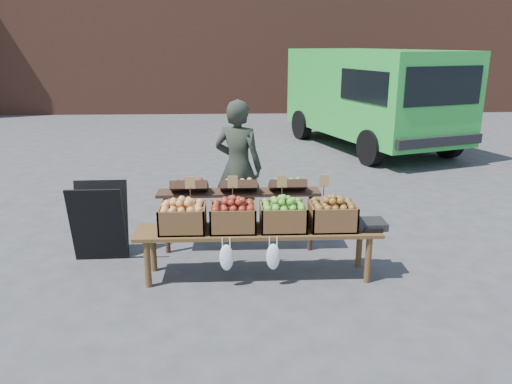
{
  "coord_description": "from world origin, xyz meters",
  "views": [
    {
      "loc": [
        -0.09,
        -5.58,
        2.55
      ],
      "look_at": [
        0.17,
        0.07,
        0.85
      ],
      "focal_mm": 35.0,
      "sensor_mm": 36.0,
      "label": 1
    }
  ],
  "objects_px": {
    "chalkboard_sign": "(100,222)",
    "crate_golden_apples": "(183,218)",
    "delivery_van": "(371,100)",
    "crate_russet_pears": "(233,218)",
    "display_bench": "(258,253)",
    "crate_red_apples": "(283,217)",
    "vendor": "(238,167)",
    "crate_green_apples": "(333,216)",
    "back_table": "(239,212)",
    "weighing_scale": "(370,224)"
  },
  "relations": [
    {
      "from": "vendor",
      "to": "crate_green_apples",
      "type": "height_order",
      "value": "vendor"
    },
    {
      "from": "crate_red_apples",
      "to": "crate_green_apples",
      "type": "bearing_deg",
      "value": 0.0
    },
    {
      "from": "back_table",
      "to": "weighing_scale",
      "type": "bearing_deg",
      "value": -26.37
    },
    {
      "from": "display_bench",
      "to": "crate_red_apples",
      "type": "distance_m",
      "value": 0.51
    },
    {
      "from": "vendor",
      "to": "crate_russet_pears",
      "type": "relative_size",
      "value": 3.67
    },
    {
      "from": "chalkboard_sign",
      "to": "crate_green_apples",
      "type": "height_order",
      "value": "chalkboard_sign"
    },
    {
      "from": "delivery_van",
      "to": "back_table",
      "type": "bearing_deg",
      "value": -136.25
    },
    {
      "from": "delivery_van",
      "to": "crate_russet_pears",
      "type": "xyz_separation_m",
      "value": [
        -3.41,
        -7.13,
        -0.48
      ]
    },
    {
      "from": "vendor",
      "to": "crate_green_apples",
      "type": "distance_m",
      "value": 1.81
    },
    {
      "from": "chalkboard_sign",
      "to": "vendor",
      "type": "bearing_deg",
      "value": 26.8
    },
    {
      "from": "delivery_van",
      "to": "crate_russet_pears",
      "type": "height_order",
      "value": "delivery_van"
    },
    {
      "from": "crate_golden_apples",
      "to": "crate_green_apples",
      "type": "xyz_separation_m",
      "value": [
        1.65,
        0.0,
        0.0
      ]
    },
    {
      "from": "crate_green_apples",
      "to": "crate_red_apples",
      "type": "bearing_deg",
      "value": 180.0
    },
    {
      "from": "chalkboard_sign",
      "to": "crate_green_apples",
      "type": "xyz_separation_m",
      "value": [
        2.71,
        -0.57,
        0.23
      ]
    },
    {
      "from": "vendor",
      "to": "delivery_van",
      "type": "bearing_deg",
      "value": -99.07
    },
    {
      "from": "delivery_van",
      "to": "display_bench",
      "type": "height_order",
      "value": "delivery_van"
    },
    {
      "from": "crate_russet_pears",
      "to": "delivery_van",
      "type": "bearing_deg",
      "value": 64.41
    },
    {
      "from": "crate_golden_apples",
      "to": "vendor",
      "type": "bearing_deg",
      "value": 67.0
    },
    {
      "from": "vendor",
      "to": "back_table",
      "type": "distance_m",
      "value": 0.85
    },
    {
      "from": "vendor",
      "to": "display_bench",
      "type": "relative_size",
      "value": 0.68
    },
    {
      "from": "crate_golden_apples",
      "to": "crate_russet_pears",
      "type": "relative_size",
      "value": 1.0
    },
    {
      "from": "crate_golden_apples",
      "to": "delivery_van",
      "type": "bearing_deg",
      "value": 60.92
    },
    {
      "from": "delivery_van",
      "to": "display_bench",
      "type": "xyz_separation_m",
      "value": [
        -3.14,
        -7.13,
        -0.91
      ]
    },
    {
      "from": "back_table",
      "to": "crate_green_apples",
      "type": "height_order",
      "value": "back_table"
    },
    {
      "from": "crate_green_apples",
      "to": "weighing_scale",
      "type": "relative_size",
      "value": 1.47
    },
    {
      "from": "display_bench",
      "to": "crate_golden_apples",
      "type": "height_order",
      "value": "crate_golden_apples"
    },
    {
      "from": "chalkboard_sign",
      "to": "crate_golden_apples",
      "type": "height_order",
      "value": "chalkboard_sign"
    },
    {
      "from": "crate_golden_apples",
      "to": "crate_green_apples",
      "type": "height_order",
      "value": "same"
    },
    {
      "from": "back_table",
      "to": "crate_green_apples",
      "type": "distance_m",
      "value": 1.27
    },
    {
      "from": "delivery_van",
      "to": "display_bench",
      "type": "relative_size",
      "value": 1.97
    },
    {
      "from": "delivery_van",
      "to": "crate_green_apples",
      "type": "xyz_separation_m",
      "value": [
        -2.31,
        -7.13,
        -0.48
      ]
    },
    {
      "from": "crate_red_apples",
      "to": "delivery_van",
      "type": "bearing_deg",
      "value": 68.11
    },
    {
      "from": "delivery_van",
      "to": "crate_golden_apples",
      "type": "xyz_separation_m",
      "value": [
        -3.96,
        -7.13,
        -0.48
      ]
    },
    {
      "from": "crate_red_apples",
      "to": "weighing_scale",
      "type": "bearing_deg",
      "value": 0.0
    },
    {
      "from": "vendor",
      "to": "display_bench",
      "type": "bearing_deg",
      "value": 119.17
    },
    {
      "from": "back_table",
      "to": "crate_green_apples",
      "type": "relative_size",
      "value": 4.2
    },
    {
      "from": "delivery_van",
      "to": "crate_golden_apples",
      "type": "relative_size",
      "value": 10.64
    },
    {
      "from": "chalkboard_sign",
      "to": "crate_russet_pears",
      "type": "bearing_deg",
      "value": -20.89
    },
    {
      "from": "display_bench",
      "to": "crate_green_apples",
      "type": "relative_size",
      "value": 5.4
    },
    {
      "from": "back_table",
      "to": "weighing_scale",
      "type": "height_order",
      "value": "back_table"
    },
    {
      "from": "chalkboard_sign",
      "to": "crate_red_apples",
      "type": "xyz_separation_m",
      "value": [
        2.16,
        -0.57,
        0.23
      ]
    },
    {
      "from": "display_bench",
      "to": "weighing_scale",
      "type": "height_order",
      "value": "weighing_scale"
    },
    {
      "from": "back_table",
      "to": "delivery_van",
      "type": "bearing_deg",
      "value": 62.46
    },
    {
      "from": "chalkboard_sign",
      "to": "display_bench",
      "type": "bearing_deg",
      "value": -18.23
    },
    {
      "from": "display_bench",
      "to": "crate_green_apples",
      "type": "xyz_separation_m",
      "value": [
        0.82,
        0.0,
        0.42
      ]
    },
    {
      "from": "delivery_van",
      "to": "crate_russet_pears",
      "type": "distance_m",
      "value": 7.92
    },
    {
      "from": "chalkboard_sign",
      "to": "back_table",
      "type": "xyz_separation_m",
      "value": [
        1.68,
        0.15,
        0.04
      ]
    },
    {
      "from": "crate_golden_apples",
      "to": "crate_russet_pears",
      "type": "bearing_deg",
      "value": 0.0
    },
    {
      "from": "weighing_scale",
      "to": "display_bench",
      "type": "bearing_deg",
      "value": 180.0
    },
    {
      "from": "display_bench",
      "to": "crate_golden_apples",
      "type": "relative_size",
      "value": 5.4
    }
  ]
}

